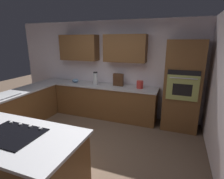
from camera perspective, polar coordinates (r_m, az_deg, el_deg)
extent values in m
plane|color=brown|center=(3.78, -11.30, -18.35)|extent=(14.00, 14.00, 0.00)
cube|color=silver|center=(5.10, 0.45, 6.59)|extent=(6.00, 0.10, 2.60)
cube|color=brown|center=(4.71, 4.20, 12.96)|extent=(1.10, 0.34, 0.70)
cube|color=brown|center=(5.25, -10.43, 13.00)|extent=(1.10, 0.34, 0.70)
cube|color=brown|center=(5.00, -2.16, -3.88)|extent=(2.80, 0.60, 0.86)
cube|color=#B2B2B7|center=(4.87, -2.21, 1.12)|extent=(2.84, 0.64, 0.04)
cube|color=brown|center=(5.05, -26.08, -5.31)|extent=(0.60, 2.90, 0.86)
cube|color=#B2B2B7|center=(4.92, -26.69, -0.39)|extent=(0.64, 2.94, 0.04)
cube|color=brown|center=(2.95, -28.17, -20.59)|extent=(1.80, 0.91, 0.86)
cube|color=#B2B2B7|center=(2.73, -29.38, -12.80)|extent=(1.88, 0.99, 0.04)
cube|color=brown|center=(4.47, 21.48, 1.00)|extent=(0.80, 0.60, 2.10)
cube|color=#939E51|center=(4.15, 21.54, 0.46)|extent=(0.66, 0.03, 0.56)
cube|color=black|center=(4.15, 21.48, -0.11)|extent=(0.40, 0.01, 0.26)
cube|color=black|center=(4.09, 21.99, 4.93)|extent=(0.66, 0.02, 0.11)
cylinder|color=silver|center=(4.07, 21.84, 3.33)|extent=(0.56, 0.02, 0.02)
cube|color=#515456|center=(4.67, -30.23, -1.29)|extent=(0.40, 0.30, 0.02)
cube|color=#B7BABF|center=(4.57, -31.87, -1.73)|extent=(0.46, 0.70, 0.01)
cube|color=black|center=(2.72, -29.46, -12.30)|extent=(0.76, 0.56, 0.01)
cylinder|color=#B2B2B7|center=(2.66, -21.85, -11.49)|extent=(0.04, 0.04, 0.02)
cylinder|color=#B2B2B7|center=(2.78, -24.65, -10.64)|extent=(0.04, 0.04, 0.02)
cylinder|color=#B2B2B7|center=(2.90, -27.21, -9.85)|extent=(0.04, 0.04, 0.02)
cylinder|color=#B2B2B7|center=(3.03, -29.54, -9.10)|extent=(0.04, 0.04, 0.02)
cylinder|color=silver|center=(5.00, -5.28, 2.32)|extent=(0.15, 0.15, 0.11)
cylinder|color=silver|center=(4.97, -5.32, 4.11)|extent=(0.11, 0.11, 0.21)
cylinder|color=black|center=(4.94, -5.35, 5.44)|extent=(0.12, 0.12, 0.03)
ellipsoid|color=#668CB2|center=(5.31, -11.61, 2.80)|extent=(0.19, 0.19, 0.10)
cube|color=#472B19|center=(4.78, 2.01, 3.12)|extent=(0.27, 0.10, 0.33)
cube|color=#472B19|center=(4.73, 1.80, 2.99)|extent=(0.26, 0.02, 0.02)
cylinder|color=red|center=(4.59, 8.90, 1.57)|extent=(0.17, 0.17, 0.19)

